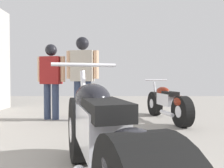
# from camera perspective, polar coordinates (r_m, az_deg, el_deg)

# --- Properties ---
(ground_plane) EXTENTS (16.01, 16.01, 0.00)m
(ground_plane) POSITION_cam_1_polar(r_m,az_deg,el_deg) (3.13, -3.19, -15.39)
(ground_plane) COLOR gray
(motorcycle_maroon_cruiser) EXTENTS (0.97, 2.28, 1.07)m
(motorcycle_maroon_cruiser) POSITION_cam_1_polar(r_m,az_deg,el_deg) (1.58, -3.32, -15.77)
(motorcycle_maroon_cruiser) COLOR black
(motorcycle_maroon_cruiser) RESTS_ON ground_plane
(motorcycle_black_naked) EXTENTS (0.66, 1.90, 0.89)m
(motorcycle_black_naked) POSITION_cam_1_polar(r_m,az_deg,el_deg) (4.71, 14.69, -5.02)
(motorcycle_black_naked) COLOR black
(motorcycle_black_naked) RESTS_ON ground_plane
(mechanic_in_blue) EXTENTS (0.71, 0.31, 1.80)m
(mechanic_in_blue) POSITION_cam_1_polar(r_m,az_deg,el_deg) (4.59, -7.94, 3.58)
(mechanic_in_blue) COLOR #2D3851
(mechanic_in_blue) RESTS_ON ground_plane
(mechanic_with_helmet) EXTENTS (0.66, 0.32, 1.67)m
(mechanic_with_helmet) POSITION_cam_1_polar(r_m,az_deg,el_deg) (4.88, -16.04, 2.48)
(mechanic_with_helmet) COLOR #2D3851
(mechanic_with_helmet) RESTS_ON ground_plane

